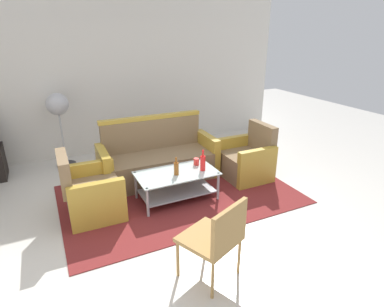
{
  "coord_description": "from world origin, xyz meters",
  "views": [
    {
      "loc": [
        -1.5,
        -3.0,
        2.26
      ],
      "look_at": [
        0.27,
        0.66,
        0.65
      ],
      "focal_mm": 29.93,
      "sensor_mm": 36.0,
      "label": 1
    }
  ],
  "objects": [
    {
      "name": "wicker_chair",
      "position": [
        -0.24,
        -0.91,
        0.49
      ],
      "size": [
        0.63,
        0.63,
        0.84
      ],
      "rotation": [
        0.0,
        0.0,
        0.4
      ],
      "color": "#AD844C",
      "rests_on": "ground"
    },
    {
      "name": "armchair_right",
      "position": [
        1.32,
        0.85,
        0.29
      ],
      "size": [
        0.7,
        0.76,
        0.85
      ],
      "rotation": [
        0.0,
        0.0,
        1.57
      ],
      "color": "#7F6647",
      "rests_on": "rug"
    },
    {
      "name": "ground_plane",
      "position": [
        0.0,
        0.0,
        0.0
      ],
      "size": [
        14.0,
        14.0,
        0.0
      ],
      "primitive_type": "plane",
      "color": "beige"
    },
    {
      "name": "bottle_red",
      "position": [
        0.39,
        0.57,
        0.52
      ],
      "size": [
        0.07,
        0.07,
        0.3
      ],
      "color": "red",
      "rests_on": "coffee_table"
    },
    {
      "name": "rug",
      "position": [
        0.11,
        0.76,
        0.01
      ],
      "size": [
        3.24,
        2.08,
        0.01
      ],
      "primitive_type": "cube",
      "color": "maroon",
      "rests_on": "ground"
    },
    {
      "name": "pedestal_fan",
      "position": [
        -1.24,
        2.6,
        1.01
      ],
      "size": [
        0.36,
        0.36,
        1.27
      ],
      "color": "#2D2D33",
      "rests_on": "ground"
    },
    {
      "name": "coffee_table",
      "position": [
        0.03,
        0.66,
        0.27
      ],
      "size": [
        1.1,
        0.6,
        0.4
      ],
      "color": "silver",
      "rests_on": "rug"
    },
    {
      "name": "couch",
      "position": [
        0.03,
        1.4,
        0.32
      ],
      "size": [
        1.81,
        0.78,
        0.96
      ],
      "rotation": [
        0.0,
        0.0,
        3.12
      ],
      "color": "#7F6647",
      "rests_on": "rug"
    },
    {
      "name": "armchair_left",
      "position": [
        -1.1,
        0.78,
        0.29
      ],
      "size": [
        0.71,
        0.77,
        0.85
      ],
      "rotation": [
        0.0,
        0.0,
        -1.59
      ],
      "color": "#7F6647",
      "rests_on": "rug"
    },
    {
      "name": "wall_back",
      "position": [
        0.0,
        3.06,
        1.4
      ],
      "size": [
        6.52,
        0.12,
        2.8
      ],
      "color": "silver",
      "rests_on": "ground"
    },
    {
      "name": "cup",
      "position": [
        0.39,
        0.78,
        0.46
      ],
      "size": [
        0.08,
        0.08,
        0.1
      ],
      "primitive_type": "cylinder",
      "color": "red",
      "rests_on": "coffee_table"
    },
    {
      "name": "bottle_brown",
      "position": [
        0.01,
        0.6,
        0.5
      ],
      "size": [
        0.07,
        0.07,
        0.25
      ],
      "color": "brown",
      "rests_on": "coffee_table"
    }
  ]
}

